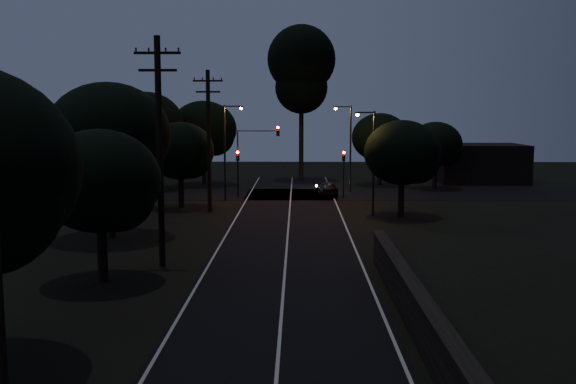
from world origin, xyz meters
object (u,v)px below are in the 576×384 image
object	(u,v)px
car	(327,188)
signal_mast	(257,148)
utility_pole_mid	(160,148)
streetlight_a	(227,146)
tall_pine	(301,68)
streetlight_b	(348,142)
signal_right	(344,165)
utility_pole_far	(209,138)
streetlight_c	(371,156)
signal_left	(238,165)

from	to	relation	value
car	signal_mast	bearing A→B (deg)	2.96
utility_pole_mid	streetlight_a	world-z (taller)	utility_pole_mid
tall_pine	streetlight_b	xyz separation A→B (m)	(4.31, -11.00, -7.46)
signal_right	utility_pole_mid	bearing A→B (deg)	-112.99
utility_pole_mid	car	bearing A→B (deg)	70.65
streetlight_a	tall_pine	bearing A→B (deg)	69.64
tall_pine	streetlight_a	distance (m)	19.61
utility_pole_far	signal_mast	xyz separation A→B (m)	(3.09, 7.99, -1.15)
car	signal_right	bearing A→B (deg)	130.93
tall_pine	streetlight_a	size ratio (longest dim) A/B	2.10
utility_pole_mid	streetlight_a	size ratio (longest dim) A/B	1.38
signal_right	streetlight_c	distance (m)	10.18
tall_pine	signal_mast	bearing A→B (deg)	-104.62
tall_pine	streetlight_a	xyz separation A→B (m)	(-6.31, -17.00, -7.46)
streetlight_b	utility_pole_mid	bearing A→B (deg)	-111.30
streetlight_a	utility_pole_mid	bearing A→B (deg)	-91.73
signal_right	car	xyz separation A→B (m)	(-1.40, 1.21, -2.17)
tall_pine	utility_pole_mid	bearing A→B (deg)	-99.93
tall_pine	signal_left	xyz separation A→B (m)	(-5.60, -15.01, -9.26)
streetlight_a	streetlight_c	distance (m)	13.72
signal_mast	streetlight_c	xyz separation A→B (m)	(8.74, -9.99, 0.01)
streetlight_c	utility_pole_mid	bearing A→B (deg)	-128.26
signal_right	car	distance (m)	2.86
streetlight_a	streetlight_b	size ratio (longest dim) A/B	1.00
signal_left	signal_right	bearing A→B (deg)	0.00
signal_left	car	bearing A→B (deg)	8.82
signal_left	car	distance (m)	8.19
signal_left	streetlight_a	size ratio (longest dim) A/B	0.51
signal_left	car	world-z (taller)	signal_left
utility_pole_mid	utility_pole_far	bearing A→B (deg)	90.00
utility_pole_mid	streetlight_b	bearing A→B (deg)	68.70
signal_mast	car	size ratio (longest dim) A/B	1.61
streetlight_a	car	bearing A→B (deg)	20.61
signal_mast	streetlight_a	distance (m)	3.13
car	streetlight_b	bearing A→B (deg)	-135.16
tall_pine	car	world-z (taller)	tall_pine
utility_pole_mid	streetlight_a	bearing A→B (deg)	88.27
utility_pole_far	car	world-z (taller)	utility_pole_far
utility_pole_far	car	distance (m)	13.88
utility_pole_mid	car	xyz separation A→B (m)	(9.20, 26.20, -5.08)
signal_mast	streetlight_b	xyz separation A→B (m)	(8.22, 4.01, 0.30)
signal_right	streetlight_b	bearing A→B (deg)	80.00
utility_pole_far	signal_right	world-z (taller)	utility_pole_far
streetlight_a	utility_pole_far	bearing A→B (deg)	-96.59
car	streetlight_a	bearing A→B (deg)	12.40
tall_pine	streetlight_b	size ratio (longest dim) A/B	2.10
streetlight_a	streetlight_b	distance (m)	12.19
utility_pole_mid	signal_right	size ratio (longest dim) A/B	2.68
utility_pole_far	signal_mast	size ratio (longest dim) A/B	1.68
utility_pole_far	signal_left	size ratio (longest dim) A/B	2.56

